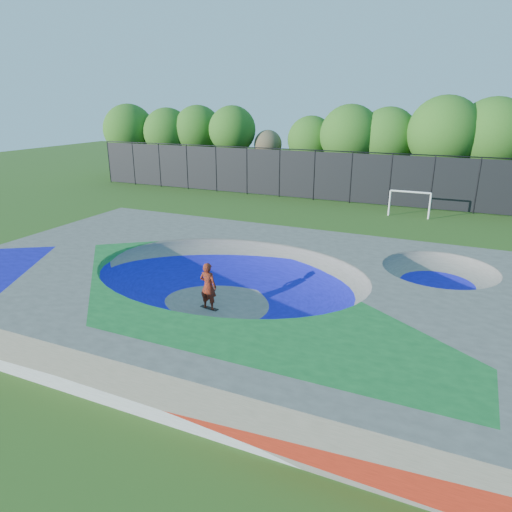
{
  "coord_description": "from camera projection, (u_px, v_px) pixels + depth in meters",
  "views": [
    {
      "loc": [
        7.69,
        -14.71,
        7.69
      ],
      "look_at": [
        -0.16,
        3.0,
        1.1
      ],
      "focal_mm": 32.0,
      "sensor_mm": 36.0,
      "label": 1
    }
  ],
  "objects": [
    {
      "name": "ground",
      "position": [
        229.0,
        305.0,
        18.16
      ],
      "size": [
        120.0,
        120.0,
        0.0
      ],
      "primitive_type": "plane",
      "color": "#2C5116",
      "rests_on": "ground"
    },
    {
      "name": "skate_deck",
      "position": [
        229.0,
        287.0,
        17.92
      ],
      "size": [
        22.0,
        14.0,
        1.5
      ],
      "primitive_type": "cube",
      "color": "gray",
      "rests_on": "ground"
    },
    {
      "name": "skater",
      "position": [
        208.0,
        286.0,
        17.48
      ],
      "size": [
        0.71,
        0.48,
        1.91
      ],
      "primitive_type": "imported",
      "rotation": [
        0.0,
        0.0,
        3.1
      ],
      "color": "red",
      "rests_on": "ground"
    },
    {
      "name": "skateboard",
      "position": [
        209.0,
        308.0,
        17.78
      ],
      "size": [
        0.8,
        0.33,
        0.05
      ],
      "primitive_type": "cube",
      "rotation": [
        0.0,
        0.0,
        -0.14
      ],
      "color": "black",
      "rests_on": "ground"
    },
    {
      "name": "treeline",
      "position": [
        385.0,
        135.0,
        38.32
      ],
      "size": [
        52.51,
        6.82,
        8.28
      ],
      "color": "#433221",
      "rests_on": "ground"
    },
    {
      "name": "fence",
      "position": [
        351.0,
        177.0,
        35.66
      ],
      "size": [
        48.09,
        0.09,
        4.04
      ],
      "color": "black",
      "rests_on": "ground"
    },
    {
      "name": "soccer_goal",
      "position": [
        410.0,
        199.0,
        31.47
      ],
      "size": [
        2.79,
        0.12,
        1.84
      ],
      "color": "white",
      "rests_on": "ground"
    }
  ]
}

